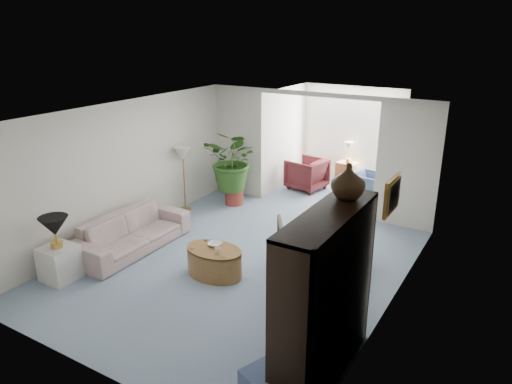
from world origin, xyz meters
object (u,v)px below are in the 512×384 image
Objects in this scene: table_lamp at (54,226)px; coffee_table at (214,262)px; plant_pot at (234,197)px; coffee_cup at (218,251)px; sunroom_chair_maroon at (307,174)px; entertainment_cabinet at (325,297)px; side_table_dark at (351,251)px; floor_lamp at (183,154)px; end_table at (60,263)px; sunroom_chair_blue at (367,186)px; sunroom_table at (347,174)px; coffee_bowl at (215,244)px; framed_picture at (393,196)px; wingback_chair at (304,244)px; cabinet_urn at (348,181)px; sofa at (132,232)px.

table_lamp reaches higher than coffee_table.
coffee_table is at bearing -62.23° from plant_pot.
coffee_cup is 0.13× the size of sunroom_chair_maroon.
sunroom_chair_maroon is (-2.93, 5.81, -0.60)m from entertainment_cabinet.
entertainment_cabinet is (0.58, -2.52, 0.66)m from side_table_dark.
end_table is at bearing -86.46° from floor_lamp.
coffee_table is 0.33m from coffee_cup.
sunroom_chair_blue is 1.50m from sunroom_chair_maroon.
sunroom_table is at bearing 144.93° from sunroom_chair_maroon.
sunroom_table is at bearing 87.45° from coffee_bowl.
plant_pot is 3.03m from sunroom_table.
framed_picture is at bearing 20.40° from end_table.
table_lamp is at bearing -107.93° from sunroom_table.
sunroom_table is (-0.89, 4.34, -0.10)m from wingback_chair.
table_lamp is 0.70× the size of side_table_dark.
floor_lamp is 4.13m from side_table_dark.
coffee_bowl is at bearing -146.52° from side_table_dark.
coffee_table is (-2.59, -0.36, -1.47)m from framed_picture.
wingback_chair reaches higher than sunroom_table.
cabinet_urn is at bearing -73.88° from side_table_dark.
table_lamp is at bearing -86.46° from floor_lamp.
cabinet_urn is 0.55× the size of sunroom_chair_blue.
framed_picture is 2.76m from coffee_cup.
side_table_dark reaches higher than sunroom_table.
side_table_dark is at bearing 33.48° from coffee_bowl.
sunroom_chair_maroon is (-3.16, 4.24, -1.32)m from framed_picture.
plant_pot is 0.48× the size of sunroom_chair_maroon.
wingback_chair is at bearing 38.87° from coffee_bowl.
wingback_chair reaches higher than coffee_bowl.
plant_pot is at bearing -67.90° from wingback_chair.
end_table is 2.42m from coffee_bowl.
sunroom_chair_maroon reaches higher than sunroom_chair_blue.
floor_lamp reaches higher than coffee_cup.
coffee_cup is 3.38m from plant_pot.
side_table_dark is (3.56, 1.30, -0.01)m from sofa.
cabinet_urn reaches higher than table_lamp.
table_lamp reaches higher than wingback_chair.
floor_lamp is at bearing 93.54° from table_lamp.
wingback_chair is 1.37× the size of side_table_dark.
table_lamp reaches higher than coffee_cup.
wingback_chair reaches higher than plant_pot.
sofa is 1.13× the size of entertainment_cabinet.
sunroom_chair_maroon reaches higher than coffee_cup.
sunroom_chair_maroon reaches higher than side_table_dark.
table_lamp is 4.35m from entertainment_cabinet.
sunroom_chair_blue is 0.86× the size of sunroom_chair_maroon.
wingback_chair is at bearing 34.54° from sunroom_chair_maroon.
sunroom_chair_blue is at bearing 63.86° from end_table.
coffee_cup is at bearing -41.66° from floor_lamp.
side_table_dark is at bearing 35.17° from table_lamp.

